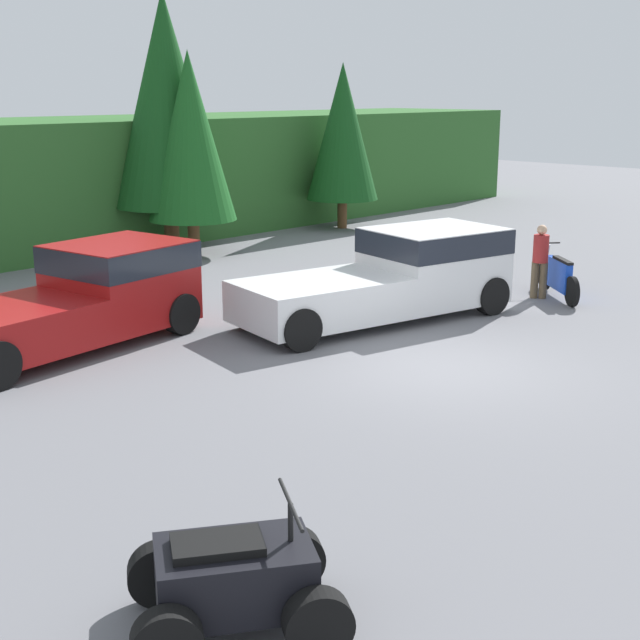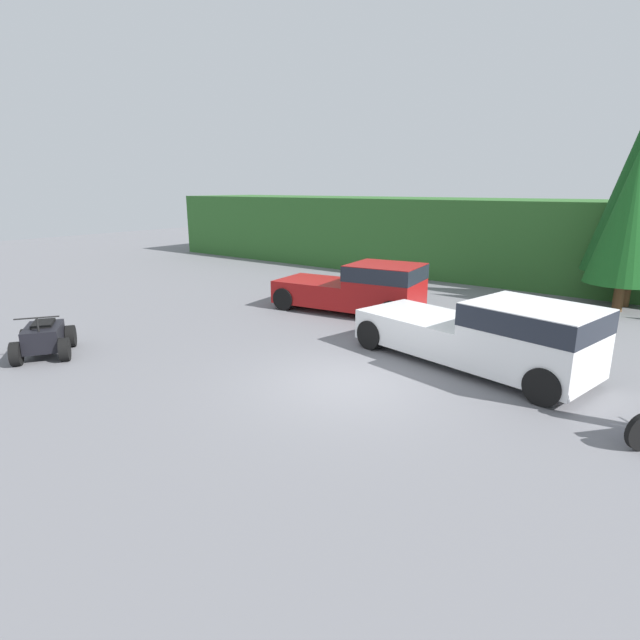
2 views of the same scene
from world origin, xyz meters
name	(u,v)px [view 1 (image 1 of 2)]	position (x,y,z in m)	size (l,w,h in m)	color
ground_plane	(438,367)	(0.00, 0.00, 0.00)	(80.00, 80.00, 0.00)	slate
tree_left	(190,137)	(3.80, 11.42, 3.33)	(2.49, 2.49, 5.67)	brown
tree_mid_left	(166,101)	(3.84, 12.50, 4.29)	(3.21, 3.21, 7.30)	brown
tree_mid_right	(343,132)	(10.53, 11.80, 3.22)	(2.41, 2.41, 5.48)	brown
pickup_truck_red	(86,294)	(-3.30, 5.66, 0.94)	(5.41, 2.82, 1.78)	maroon
pickup_truck_second	(398,273)	(2.25, 2.71, 0.94)	(6.17, 3.29, 1.78)	white
dirt_bike	(558,277)	(6.14, 1.18, 0.48)	(1.62, 1.88, 1.14)	black
quad_atv	(235,582)	(-7.42, -3.24, 0.45)	(2.26, 2.11, 1.16)	black
rider_person	(540,259)	(5.80, 1.47, 0.91)	(0.47, 0.47, 1.68)	brown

